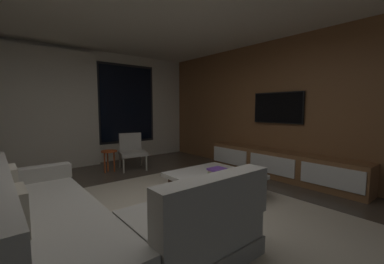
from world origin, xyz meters
TOP-DOWN VIEW (x-y plane):
  - floor at (0.00, 0.00)m, footprint 9.20×9.20m
  - back_wall_with_window at (-0.06, 3.62)m, footprint 6.60×0.30m
  - media_wall at (3.06, 0.00)m, footprint 0.12×7.80m
  - area_rug at (0.35, -0.10)m, footprint 3.20×3.80m
  - sectional_couch at (-0.87, -0.20)m, footprint 1.98×2.50m
  - coffee_table at (1.08, 0.13)m, footprint 1.16×1.16m
  - book_stack_on_coffee_table at (1.07, 0.06)m, footprint 0.27×0.21m
  - accent_chair_near_window at (0.91, 2.56)m, footprint 0.66×0.68m
  - side_stool at (0.40, 2.56)m, footprint 0.32×0.32m
  - media_console at (2.77, 0.05)m, footprint 0.46×3.10m
  - mounted_tv at (2.95, 0.25)m, footprint 0.05×1.06m

SIDE VIEW (x-z plane):
  - floor at x=0.00m, z-range 0.00..0.00m
  - area_rug at x=0.35m, z-range 0.00..0.01m
  - coffee_table at x=1.08m, z-range 0.01..0.37m
  - media_console at x=2.77m, z-range -0.01..0.51m
  - sectional_couch at x=-0.87m, z-range -0.12..0.70m
  - side_stool at x=0.40m, z-range 0.14..0.60m
  - book_stack_on_coffee_table at x=1.07m, z-range 0.36..0.47m
  - accent_chair_near_window at x=0.91m, z-range 0.04..0.82m
  - back_wall_with_window at x=-0.06m, z-range -0.01..2.69m
  - media_wall at x=3.06m, z-range 0.00..2.70m
  - mounted_tv at x=2.95m, z-range 1.04..1.66m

